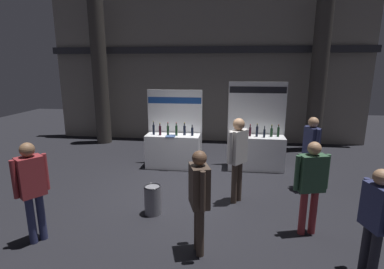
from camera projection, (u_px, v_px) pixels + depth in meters
name	position (u px, v px, depth m)	size (l,w,h in m)	color
ground_plane	(188.00, 191.00, 6.83)	(24.00, 24.00, 0.00)	black
hall_colonnade	(206.00, 61.00, 10.79)	(11.78, 1.30, 6.23)	gray
exhibitor_booth_0	(173.00, 147.00, 8.39)	(1.60, 0.70, 2.20)	white
exhibitor_booth_1	(256.00, 148.00, 8.24)	(1.62, 0.66, 2.44)	white
trash_bin	(153.00, 200.00, 5.75)	(0.34, 0.34, 0.59)	slate
visitor_0	(32.00, 184.00, 4.67)	(0.43, 0.45, 1.71)	navy
visitor_1	(375.00, 217.00, 3.82)	(0.30, 0.55, 1.60)	#23232D
visitor_2	(238.00, 153.00, 6.07)	(0.42, 0.48, 1.83)	#47382D
visitor_3	(311.00, 180.00, 4.90)	(0.59, 0.33, 1.66)	maroon
visitor_5	(311.00, 148.00, 6.69)	(0.33, 0.49, 1.75)	navy
visitor_6	(199.00, 193.00, 4.39)	(0.37, 0.55, 1.67)	#47382D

